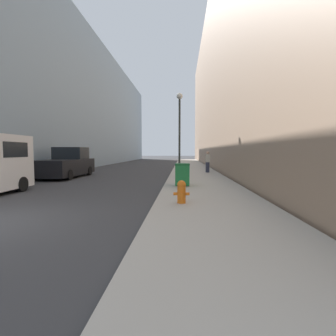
% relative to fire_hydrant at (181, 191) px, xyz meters
% --- Properties ---
extents(sidewalk_right, '(3.65, 60.00, 0.12)m').
position_rel_fire_hydrant_xyz_m(sidewalk_right, '(0.97, 15.63, -0.43)').
color(sidewalk_right, '#ADA89E').
rests_on(sidewalk_right, ground).
extents(building_left_glass, '(12.00, 60.00, 14.84)m').
position_rel_fire_hydrant_xyz_m(building_left_glass, '(-15.65, 23.63, 6.92)').
color(building_left_glass, '#849EB2').
rests_on(building_left_glass, ground).
extents(building_right_stone, '(12.00, 60.00, 19.37)m').
position_rel_fire_hydrant_xyz_m(building_right_stone, '(8.90, 23.63, 9.19)').
color(building_right_stone, '#9E7F66').
rests_on(building_right_stone, ground).
extents(fire_hydrant, '(0.50, 0.39, 0.71)m').
position_rel_fire_hydrant_xyz_m(fire_hydrant, '(0.00, 0.00, 0.00)').
color(fire_hydrant, orange).
rests_on(fire_hydrant, sidewalk_right).
extents(trash_bin, '(0.67, 0.72, 1.04)m').
position_rel_fire_hydrant_xyz_m(trash_bin, '(0.02, 4.19, 0.16)').
color(trash_bin, '#1E7538').
rests_on(trash_bin, sidewalk_right).
extents(lamppost, '(0.39, 0.39, 5.37)m').
position_rel_fire_hydrant_xyz_m(lamppost, '(-0.18, 9.07, 2.93)').
color(lamppost, '#2D332D').
rests_on(lamppost, sidewalk_right).
extents(pickup_truck, '(2.23, 5.39, 2.02)m').
position_rel_fire_hydrant_xyz_m(pickup_truck, '(-7.78, 9.09, 0.36)').
color(pickup_truck, black).
rests_on(pickup_truck, ground).
extents(pedestrian_on_sidewalk, '(0.33, 0.21, 1.61)m').
position_rel_fire_hydrant_xyz_m(pedestrian_on_sidewalk, '(1.95, 12.19, 0.44)').
color(pedestrian_on_sidewalk, '#2D3347').
rests_on(pedestrian_on_sidewalk, sidewalk_right).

